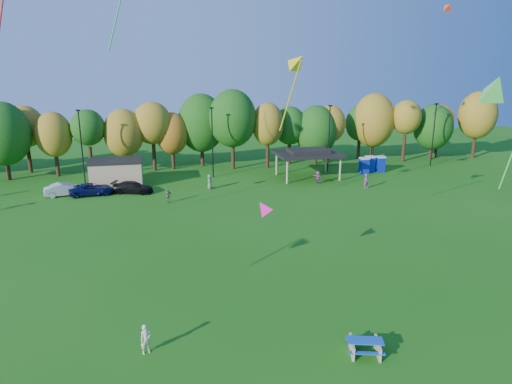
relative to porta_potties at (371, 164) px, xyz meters
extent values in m
plane|color=#19600F|center=(-23.65, -38.13, -1.10)|extent=(160.00, 160.00, 0.00)
cylinder|color=black|center=(-47.40, 6.06, 0.68)|extent=(0.50, 0.50, 3.56)
ellipsoid|color=#144C0F|center=(-47.40, 6.06, 4.84)|extent=(6.62, 6.62, 8.00)
cylinder|color=black|center=(-45.77, 10.12, 0.80)|extent=(0.50, 0.50, 3.79)
ellipsoid|color=olive|center=(-45.77, 10.12, 5.22)|extent=(4.94, 4.94, 5.58)
cylinder|color=black|center=(-41.66, 6.88, 0.57)|extent=(0.50, 0.50, 3.34)
ellipsoid|color=olive|center=(-41.66, 6.88, 4.47)|extent=(4.61, 4.61, 5.88)
cylinder|color=black|center=(-37.37, 6.71, 0.81)|extent=(0.50, 0.50, 3.82)
ellipsoid|color=#144C0F|center=(-37.37, 6.71, 5.26)|extent=(4.43, 4.43, 4.73)
cylinder|color=black|center=(-32.95, 7.37, 0.53)|extent=(0.50, 0.50, 3.25)
ellipsoid|color=olive|center=(-32.95, 7.37, 4.32)|extent=(5.33, 5.33, 6.53)
cylinder|color=black|center=(-29.10, 7.94, 0.88)|extent=(0.50, 0.50, 3.96)
ellipsoid|color=olive|center=(-29.10, 7.94, 5.51)|extent=(5.31, 5.31, 5.82)
cylinder|color=black|center=(-26.49, 8.21, 0.43)|extent=(0.50, 0.50, 3.05)
ellipsoid|color=#995914|center=(-26.49, 8.21, 3.98)|extent=(4.54, 4.54, 5.87)
cylinder|color=black|center=(-22.23, 9.40, 0.79)|extent=(0.50, 0.50, 3.77)
ellipsoid|color=#144C0F|center=(-22.23, 9.40, 5.19)|extent=(6.69, 6.69, 8.35)
cylinder|color=black|center=(-18.19, 6.40, 1.04)|extent=(0.50, 0.50, 4.28)
ellipsoid|color=#144C0F|center=(-18.19, 6.40, 6.04)|extent=(6.64, 6.64, 8.01)
cylinder|color=black|center=(-13.23, 6.08, 0.78)|extent=(0.50, 0.50, 3.76)
ellipsoid|color=olive|center=(-13.23, 6.08, 5.17)|extent=(4.49, 4.49, 6.02)
cylinder|color=black|center=(-9.36, 8.12, 0.62)|extent=(0.50, 0.50, 3.43)
ellipsoid|color=#144C0F|center=(-9.36, 8.12, 4.62)|extent=(4.77, 4.77, 5.63)
cylinder|color=black|center=(-5.53, 7.26, 0.38)|extent=(0.50, 0.50, 2.95)
ellipsoid|color=#144C0F|center=(-5.53, 7.26, 3.83)|extent=(6.14, 6.14, 7.54)
cylinder|color=black|center=(-3.26, 7.73, 0.66)|extent=(0.50, 0.50, 3.52)
ellipsoid|color=olive|center=(-3.26, 7.73, 4.77)|extent=(4.78, 4.78, 5.53)
cylinder|color=black|center=(2.41, 9.38, 0.60)|extent=(0.50, 0.50, 3.39)
ellipsoid|color=#144C0F|center=(2.41, 9.38, 4.55)|extent=(4.54, 4.54, 5.46)
cylinder|color=black|center=(4.06, 8.10, 0.76)|extent=(0.50, 0.50, 3.72)
ellipsoid|color=olive|center=(4.06, 8.10, 5.10)|extent=(6.32, 6.32, 8.24)
cylinder|color=black|center=(8.34, 6.14, 0.93)|extent=(0.50, 0.50, 4.06)
ellipsoid|color=olive|center=(8.34, 6.14, 5.67)|extent=(4.50, 4.50, 5.13)
cylinder|color=black|center=(13.43, 6.67, 0.43)|extent=(0.50, 0.50, 3.05)
ellipsoid|color=#144C0F|center=(13.43, 6.67, 3.99)|extent=(5.97, 5.97, 7.05)
cylinder|color=black|center=(15.34, 8.22, 0.68)|extent=(0.50, 0.50, 3.55)
ellipsoid|color=olive|center=(15.34, 8.22, 4.83)|extent=(4.60, 4.60, 4.99)
cylinder|color=black|center=(20.86, 6.38, 0.94)|extent=(0.50, 0.50, 4.07)
ellipsoid|color=olive|center=(20.86, 6.38, 5.68)|extent=(5.83, 5.83, 7.42)
cylinder|color=black|center=(-37.65, 1.87, 3.40)|extent=(0.16, 0.16, 9.00)
cube|color=black|center=(-37.65, 1.87, 7.90)|extent=(0.50, 0.25, 0.18)
cylinder|color=black|center=(-21.65, 1.87, 3.40)|extent=(0.16, 0.16, 9.00)
cube|color=black|center=(-21.65, 1.87, 7.90)|extent=(0.50, 0.25, 0.18)
cylinder|color=black|center=(-5.65, 1.87, 3.40)|extent=(0.16, 0.16, 9.00)
cube|color=black|center=(-5.65, 1.87, 7.90)|extent=(0.50, 0.25, 0.18)
cylinder|color=black|center=(10.35, 1.87, 3.40)|extent=(0.16, 0.16, 9.00)
cube|color=black|center=(10.35, 1.87, 7.90)|extent=(0.50, 0.25, 0.18)
cube|color=tan|center=(-33.65, -0.13, 0.40)|extent=(6.00, 4.00, 3.00)
cube|color=black|center=(-33.65, -0.13, 2.03)|extent=(6.30, 4.30, 0.25)
cylinder|color=tan|center=(-13.15, -3.63, 0.40)|extent=(0.24, 0.24, 3.00)
cylinder|color=tan|center=(-6.15, -3.63, 0.40)|extent=(0.24, 0.24, 3.00)
cylinder|color=tan|center=(-13.15, 1.37, 0.40)|extent=(0.24, 0.24, 3.00)
cylinder|color=tan|center=(-6.15, 1.37, 0.40)|extent=(0.24, 0.24, 3.00)
cube|color=black|center=(-9.65, -1.13, 2.05)|extent=(8.20, 6.20, 0.35)
cube|color=black|center=(-9.65, -1.13, 2.45)|extent=(5.00, 3.50, 0.45)
cube|color=#0C24A0|center=(-1.30, -0.43, -0.10)|extent=(1.10, 1.10, 2.00)
cube|color=silver|center=(-1.30, -0.43, 0.99)|extent=(1.15, 1.15, 0.18)
cube|color=#0C24A0|center=(0.00, 0.41, -0.10)|extent=(1.10, 1.10, 2.00)
cube|color=silver|center=(0.00, 0.41, 0.99)|extent=(1.15, 1.15, 0.18)
cube|color=#0C24A0|center=(1.30, 0.01, -0.10)|extent=(1.10, 1.10, 2.00)
cube|color=silver|center=(1.30, 0.01, 0.99)|extent=(1.15, 1.15, 0.18)
cube|color=tan|center=(-19.92, -38.05, -0.74)|extent=(0.52, 1.40, 0.71)
cube|color=tan|center=(-18.69, -38.42, -0.74)|extent=(0.52, 1.40, 0.71)
cube|color=blue|center=(-19.31, -38.23, -0.36)|extent=(1.91, 1.21, 0.06)
cube|color=blue|center=(-19.48, -38.82, -0.66)|extent=(1.77, 0.74, 0.05)
cube|color=blue|center=(-19.13, -37.65, -0.66)|extent=(1.77, 0.74, 0.05)
imported|color=beige|center=(-29.93, -35.79, -0.33)|extent=(0.66, 0.55, 1.54)
imported|color=#AFAFB4|center=(-39.06, -3.56, -0.38)|extent=(4.60, 2.41, 1.44)
imported|color=#0B1346|center=(-36.16, -3.95, -0.42)|extent=(5.04, 2.70, 1.35)
imported|color=black|center=(-31.67, -4.06, -0.43)|extent=(4.97, 3.24, 1.34)
imported|color=#9C4193|center=(-9.40, -4.46, -0.29)|extent=(1.09, 1.54, 1.61)
imported|color=#9B497A|center=(-4.67, -8.05, -0.21)|extent=(0.74, 0.59, 1.78)
imported|color=#778753|center=(-27.88, -8.95, -0.33)|extent=(0.97, 0.66, 1.53)
imported|color=#5C7C55|center=(-22.85, -4.25, -0.22)|extent=(0.68, 0.93, 1.76)
cone|color=#F83E1D|center=(-1.62, -15.92, 18.26)|extent=(1.06, 1.30, 1.23)
cone|color=gold|center=(-19.08, -25.46, 13.14)|extent=(2.05, 2.16, 1.74)
cylinder|color=gold|center=(-19.93, -26.69, 10.89)|extent=(1.11, 1.54, 4.73)
cone|color=#4BD64E|center=(-7.74, -30.89, 11.52)|extent=(2.38, 2.88, 2.51)
cylinder|color=#FF1B16|center=(-37.62, -24.83, 15.16)|extent=(1.00, 1.99, 5.67)
cone|color=#FD0E8F|center=(-22.24, -28.84, 3.90)|extent=(1.71, 1.66, 1.36)
camera|label=1|loc=(-28.96, -56.46, 12.65)|focal=32.00mm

